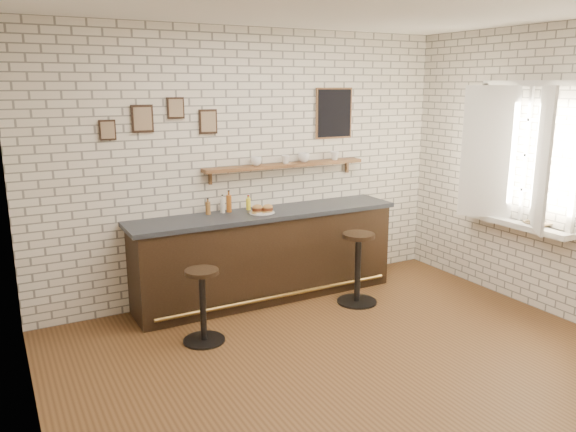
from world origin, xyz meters
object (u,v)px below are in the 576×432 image
at_px(sandwich_plate, 262,212).
at_px(book_lower, 531,224).
at_px(ciabatta_sandwich, 263,208).
at_px(bar_stool_left, 203,303).
at_px(bar_counter, 267,255).
at_px(bitters_bottle_white, 223,205).
at_px(shelf_cup_a, 256,161).
at_px(condiment_bottle_yellow, 248,204).
at_px(bitters_bottle_brown, 208,208).
at_px(bitters_bottle_amber, 229,203).
at_px(book_upper, 532,223).
at_px(shelf_cup_b, 286,159).
at_px(shelf_cup_c, 304,158).
at_px(bar_stool_right, 358,266).
at_px(shelf_cup_d, 335,156).

height_order(sandwich_plate, book_lower, sandwich_plate).
distance_m(ciabatta_sandwich, bar_stool_left, 1.37).
xyz_separation_m(bar_counter, bitters_bottle_white, (-0.45, 0.18, 0.58)).
bearing_deg(shelf_cup_a, condiment_bottle_yellow, 178.04).
bearing_deg(bitters_bottle_brown, bitters_bottle_white, 0.00).
distance_m(bitters_bottle_brown, bar_stool_left, 1.22).
distance_m(bitters_bottle_amber, bar_stool_left, 1.34).
bearing_deg(bitters_bottle_brown, book_upper, -31.45).
bearing_deg(shelf_cup_a, book_lower, -51.93).
relative_size(bar_counter, book_lower, 12.80).
bearing_deg(shelf_cup_b, ciabatta_sandwich, 153.19).
distance_m(bitters_bottle_white, book_lower, 3.31).
bearing_deg(bitters_bottle_amber, shelf_cup_b, 1.97).
height_order(sandwich_plate, ciabatta_sandwich, ciabatta_sandwich).
height_order(condiment_bottle_yellow, shelf_cup_b, shelf_cup_b).
bearing_deg(book_lower, book_upper, -82.21).
bearing_deg(bar_counter, book_lower, -34.66).
bearing_deg(shelf_cup_c, ciabatta_sandwich, 138.95).
bearing_deg(condiment_bottle_yellow, sandwich_plate, -73.94).
relative_size(ciabatta_sandwich, book_upper, 0.96).
distance_m(bar_stool_right, book_lower, 1.88).
bearing_deg(shelf_cup_a, bar_counter, -98.33).
bearing_deg(condiment_bottle_yellow, shelf_cup_b, 2.92).
bearing_deg(book_upper, ciabatta_sandwich, 163.85).
bearing_deg(shelf_cup_c, bar_stool_right, -136.12).
bearing_deg(condiment_bottle_yellow, shelf_cup_a, 12.36).
height_order(bitters_bottle_amber, bar_stool_left, bitters_bottle_amber).
relative_size(bar_stool_left, book_lower, 2.96).
bearing_deg(ciabatta_sandwich, bitters_bottle_white, 150.75).
distance_m(bitters_bottle_brown, shelf_cup_b, 1.08).
relative_size(bitters_bottle_amber, shelf_cup_c, 1.79).
bearing_deg(condiment_bottle_yellow, book_lower, -35.93).
bearing_deg(bar_stool_right, book_lower, -33.00).
bearing_deg(bitters_bottle_amber, bar_stool_left, -125.95).
relative_size(condiment_bottle_yellow, bar_stool_left, 0.23).
relative_size(shelf_cup_d, book_upper, 0.46).
bearing_deg(bitters_bottle_brown, ciabatta_sandwich, -21.19).
bearing_deg(condiment_bottle_yellow, bar_stool_right, -40.19).
height_order(sandwich_plate, bar_stool_right, sandwich_plate).
relative_size(ciabatta_sandwich, bitters_bottle_amber, 0.92).
distance_m(bar_stool_left, shelf_cup_a, 1.81).
distance_m(bar_counter, shelf_cup_a, 1.06).
xyz_separation_m(bar_counter, condiment_bottle_yellow, (-0.14, 0.18, 0.57)).
bearing_deg(bitters_bottle_amber, condiment_bottle_yellow, -0.00).
height_order(book_lower, book_upper, book_upper).
bearing_deg(condiment_bottle_yellow, bitters_bottle_brown, 180.00).
bearing_deg(sandwich_plate, condiment_bottle_yellow, 106.06).
xyz_separation_m(sandwich_plate, shelf_cup_a, (0.05, 0.24, 0.53)).
height_order(bitters_bottle_brown, bitters_bottle_white, bitters_bottle_white).
xyz_separation_m(sandwich_plate, shelf_cup_c, (0.67, 0.24, 0.54)).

